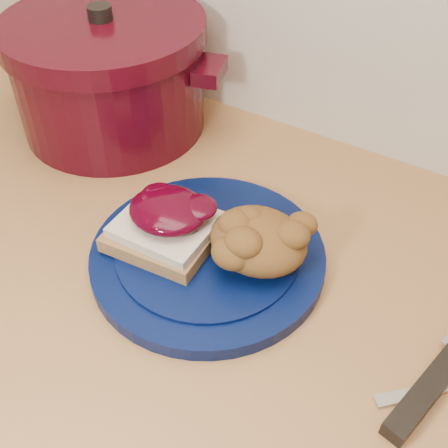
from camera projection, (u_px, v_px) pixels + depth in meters
The scene contains 5 objects.
plate at pixel (208, 256), 0.66m from camera, with size 0.27×0.27×0.02m, color #040F3A.
sandwich at pixel (166, 223), 0.64m from camera, with size 0.12×0.11×0.06m.
stuffing_mound at pixel (258, 241), 0.62m from camera, with size 0.11×0.10×0.06m, color brown.
dutch_oven at pixel (109, 74), 0.82m from camera, with size 0.36×0.36×0.18m.
pepper_grinder at pixel (130, 87), 0.83m from camera, with size 0.07×0.07×0.13m.
Camera 1 is at (0.21, 1.12, 1.39)m, focal length 45.00 mm.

